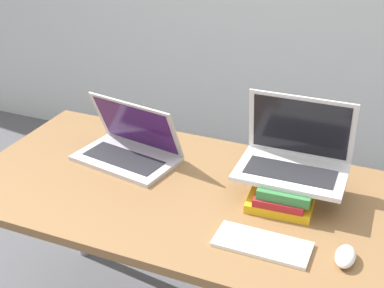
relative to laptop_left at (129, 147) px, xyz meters
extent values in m
cube|color=brown|center=(0.26, -0.12, -0.06)|extent=(1.48, 0.79, 0.03)
cylinder|color=gray|center=(-0.43, 0.22, -0.44)|extent=(0.05, 0.05, 0.73)
cylinder|color=gray|center=(0.94, 0.22, -0.44)|extent=(0.05, 0.05, 0.73)
cube|color=#B2B2B7|center=(0.00, -0.02, -0.04)|extent=(0.41, 0.29, 0.02)
cube|color=#232328|center=(-0.01, -0.04, -0.03)|extent=(0.32, 0.17, 0.00)
cube|color=#B2B2B7|center=(0.01, 0.05, 0.08)|extent=(0.38, 0.16, 0.21)
cube|color=#381451|center=(0.01, 0.04, 0.07)|extent=(0.34, 0.13, 0.19)
cube|color=gold|center=(0.60, -0.03, -0.03)|extent=(0.23, 0.28, 0.03)
cube|color=maroon|center=(0.61, -0.04, 0.00)|extent=(0.18, 0.28, 0.03)
cube|color=#33753D|center=(0.62, -0.02, 0.02)|extent=(0.18, 0.28, 0.03)
cube|color=silver|center=(0.62, -0.02, 0.05)|extent=(0.36, 0.24, 0.02)
cube|color=#232328|center=(0.62, -0.04, 0.06)|extent=(0.29, 0.13, 0.00)
cube|color=silver|center=(0.62, 0.07, 0.17)|extent=(0.36, 0.05, 0.23)
cube|color=black|center=(0.62, 0.07, 0.17)|extent=(0.32, 0.04, 0.20)
cube|color=white|center=(0.61, -0.31, -0.04)|extent=(0.28, 0.12, 0.01)
cube|color=silver|center=(0.61, -0.31, -0.03)|extent=(0.26, 0.10, 0.00)
ellipsoid|color=white|center=(0.84, -0.29, -0.03)|extent=(0.06, 0.10, 0.04)
camera|label=1|loc=(0.91, -1.54, 0.95)|focal=50.00mm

